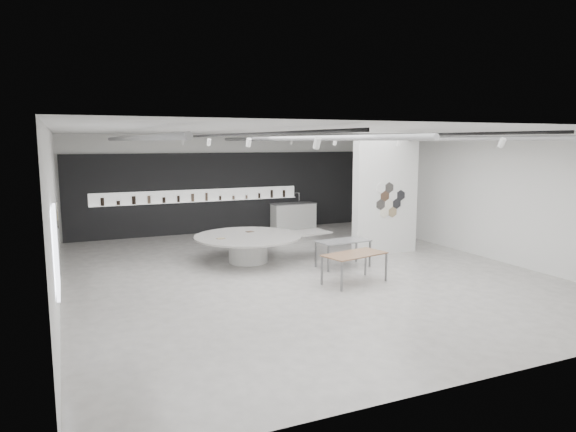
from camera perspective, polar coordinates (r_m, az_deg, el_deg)
name	(u,v)px	position (r m, az deg, el deg)	size (l,w,h in m)	color
room	(295,197)	(13.78, 0.79, 2.17)	(12.02, 14.02, 3.82)	#B6B1AC
back_wall_display	(222,193)	(20.32, -7.37, 2.58)	(11.80, 0.27, 3.10)	black
partition_column	(385,197)	(16.45, 10.77, 2.07)	(2.20, 0.38, 3.60)	white
display_island	(250,245)	(15.20, -4.20, -3.18)	(4.39, 3.64, 0.81)	white
sample_table_wood	(355,256)	(13.00, 7.41, -4.40)	(1.75, 1.15, 0.76)	brown
sample_table_stone	(343,243)	(14.63, 6.14, -2.96)	(1.54, 0.85, 0.77)	gray
kitchen_counter	(293,215)	(21.08, 0.60, 0.06)	(1.84, 0.74, 1.44)	white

